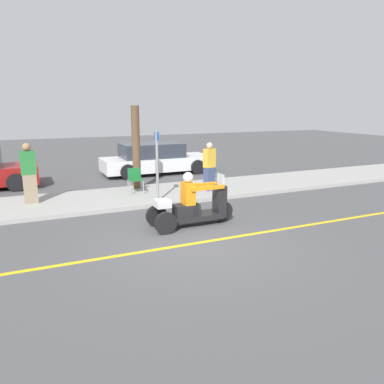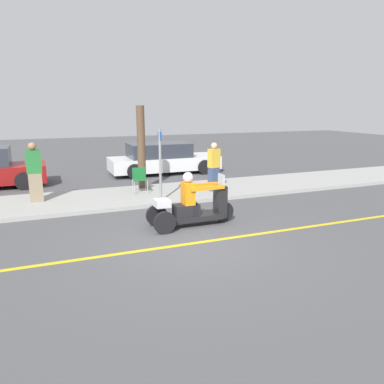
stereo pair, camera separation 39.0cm
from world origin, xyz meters
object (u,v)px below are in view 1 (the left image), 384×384
object	(u,v)px
motorcycle_trike	(192,207)
street_sign	(157,163)
spectator_end_of_line	(29,175)
folding_chair_curbside	(135,178)
tree_trunk	(136,148)
parked_car_lot_right	(155,159)
spectator_by_tree	(209,167)

from	to	relation	value
motorcycle_trike	street_sign	bearing A→B (deg)	93.57
spectator_end_of_line	street_sign	distance (m)	3.81
folding_chair_curbside	tree_trunk	bearing A→B (deg)	68.48
folding_chair_curbside	parked_car_lot_right	distance (m)	4.29
spectator_end_of_line	tree_trunk	world-z (taller)	tree_trunk
motorcycle_trike	spectator_by_tree	world-z (taller)	spectator_by_tree
motorcycle_trike	tree_trunk	xyz separation A→B (m)	(-0.18, 4.38, 1.07)
motorcycle_trike	spectator_end_of_line	size ratio (longest dim) A/B	1.25
spectator_end_of_line	parked_car_lot_right	size ratio (longest dim) A/B	0.37
spectator_end_of_line	tree_trunk	distance (m)	3.63
motorcycle_trike	parked_car_lot_right	distance (m)	7.68
spectator_end_of_line	spectator_by_tree	world-z (taller)	spectator_end_of_line
spectator_by_tree	parked_car_lot_right	bearing A→B (deg)	95.71
spectator_end_of_line	tree_trunk	size ratio (longest dim) A/B	0.63
motorcycle_trike	folding_chair_curbside	xyz separation A→B (m)	(-0.44, 3.73, 0.13)
motorcycle_trike	folding_chair_curbside	bearing A→B (deg)	96.75
spectator_end_of_line	street_sign	size ratio (longest dim) A/B	0.82
street_sign	spectator_by_tree	bearing A→B (deg)	19.96
street_sign	parked_car_lot_right	bearing A→B (deg)	72.05
spectator_end_of_line	street_sign	world-z (taller)	street_sign
folding_chair_curbside	street_sign	xyz separation A→B (m)	(0.30, -1.46, 0.69)
motorcycle_trike	spectator_end_of_line	distance (m)	5.20
spectator_end_of_line	folding_chair_curbside	world-z (taller)	spectator_end_of_line
motorcycle_trike	spectator_by_tree	bearing A→B (deg)	56.61
spectator_by_tree	folding_chair_curbside	world-z (taller)	spectator_by_tree
tree_trunk	street_sign	bearing A→B (deg)	-88.83
spectator_end_of_line	tree_trunk	xyz separation A→B (m)	(3.50, 0.75, 0.56)
motorcycle_trike	spectator_end_of_line	world-z (taller)	spectator_end_of_line
folding_chair_curbside	parked_car_lot_right	world-z (taller)	parked_car_lot_right
spectator_by_tree	folding_chair_curbside	distance (m)	2.56
spectator_end_of_line	folding_chair_curbside	distance (m)	3.27
spectator_end_of_line	spectator_by_tree	xyz separation A→B (m)	(5.69, -0.59, -0.08)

